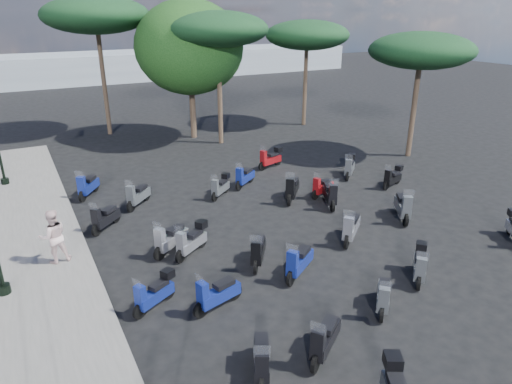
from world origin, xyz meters
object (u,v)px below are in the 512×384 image
broadleaf_tree (189,48)px  scooter_9 (192,241)px  scooter_7 (324,339)px  pine_1 (307,35)px  scooter_17 (220,187)px  pine_0 (218,30)px  scooter_8 (258,251)px  scooter_28 (350,167)px  scooter_23 (270,159)px  scooter_21 (330,195)px  scooter_1 (261,359)px  scooter_5 (88,186)px  scooter_3 (217,294)px  scooter_2 (154,293)px  pedestrian_far (53,236)px  scooter_13 (420,265)px  pine_3 (421,51)px  scooter_22 (244,177)px  scooter_10 (170,239)px  scooter_15 (299,262)px  scooter_26 (393,178)px  scooter_20 (351,228)px  scooter_14 (383,296)px  scooter_25 (403,207)px  scooter_16 (292,189)px  scooter_4 (105,218)px  pine_2 (96,15)px  scooter_11 (138,196)px

broadleaf_tree → scooter_9: bearing=-111.5°
scooter_7 → pine_1: bearing=-67.8°
scooter_17 → pine_0: pine_0 is taller
scooter_8 → scooter_28: 9.39m
scooter_23 → scooter_28: size_ratio=1.21×
scooter_9 → scooter_21: scooter_21 is taller
scooter_1 → scooter_28: scooter_28 is taller
scooter_5 → scooter_1: bearing=131.5°
scooter_3 → scooter_1: bearing=162.1°
scooter_17 → scooter_2: bearing=104.2°
pedestrian_far → scooter_23: bearing=-159.3°
scooter_7 → scooter_13: size_ratio=1.14×
scooter_17 → pine_3: (11.70, 0.51, 5.18)m
scooter_22 → scooter_13: bearing=151.3°
scooter_21 → scooter_22: 4.24m
scooter_9 → pine_3: size_ratio=0.22×
scooter_1 → scooter_10: size_ratio=0.97×
scooter_10 → scooter_15: bearing=-170.7°
scooter_9 → pedestrian_far: bearing=38.8°
pine_1 → scooter_10: bearing=-137.2°
scooter_2 → scooter_8: scooter_8 is taller
scooter_10 → scooter_21: size_ratio=0.93×
scooter_15 → scooter_17: bearing=-37.7°
scooter_13 → scooter_28: size_ratio=0.96×
scooter_22 → scooter_26: bearing=-154.1°
scooter_20 → scooter_3: bearing=64.9°
scooter_7 → scooter_14: scooter_7 is taller
scooter_14 → scooter_25: bearing=-94.8°
scooter_13 → scooter_28: 9.14m
scooter_8 → pine_1: bearing=-92.4°
scooter_14 → scooter_22: bearing=-50.6°
scooter_17 → scooter_23: 4.54m
scooter_7 → scooter_1: bearing=49.7°
scooter_16 → scooter_3: bearing=84.7°
scooter_4 → scooter_20: (7.39, -5.02, 0.04)m
scooter_5 → scooter_25: 13.17m
pedestrian_far → scooter_8: pedestrian_far is taller
scooter_3 → scooter_15: (2.86, 0.33, 0.02)m
scooter_7 → scooter_28: scooter_7 is taller
scooter_8 → pine_3: bearing=-118.3°
pine_0 → pine_2: bearing=135.4°
pedestrian_far → scooter_17: 7.50m
pine_2 → pine_3: bearing=-43.3°
scooter_2 → scooter_17: 8.07m
pedestrian_far → scooter_2: pedestrian_far is taller
pedestrian_far → scooter_11: bearing=-140.2°
scooter_7 → scooter_8: 4.44m
scooter_2 → scooter_3: 1.69m
scooter_16 → scooter_22: size_ratio=1.06×
scooter_1 → scooter_13: scooter_1 is taller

